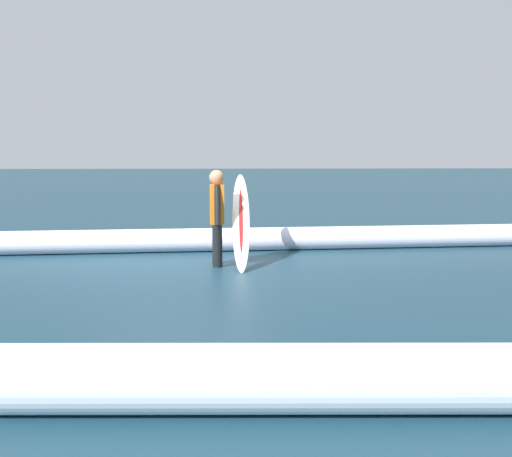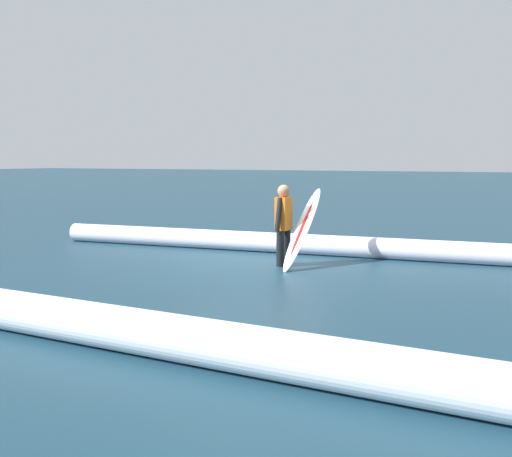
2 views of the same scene
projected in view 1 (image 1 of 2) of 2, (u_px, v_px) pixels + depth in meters
name	position (u px, v px, depth m)	size (l,w,h in m)	color
ground_plane	(176.00, 266.00, 9.54)	(162.62, 162.62, 0.00)	#19394B
surfer	(217.00, 213.00, 9.55)	(0.22, 0.60, 1.41)	black
surfboard	(241.00, 221.00, 9.59)	(0.32, 1.41, 1.36)	white
wave_crest_foreground	(307.00, 238.00, 11.27)	(0.40, 0.40, 14.64)	white
wave_crest_midground	(134.00, 379.00, 4.06)	(0.44, 0.44, 20.55)	white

